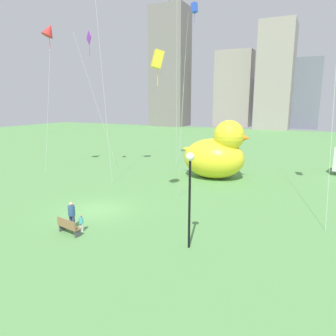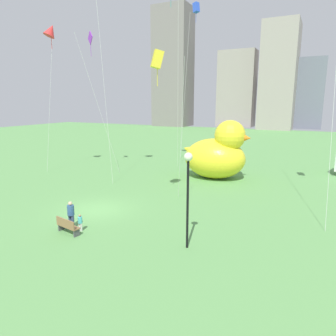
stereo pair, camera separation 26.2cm
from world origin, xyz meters
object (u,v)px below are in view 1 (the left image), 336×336
Objects in this scene: person_child at (81,222)px; kite_purple at (90,45)px; kite_blue at (194,9)px; park_bench at (68,226)px; lamppost at (190,180)px; kite_red at (49,31)px; kite_yellow at (158,60)px; giant_inflatable_duck at (216,154)px; person_adult at (72,214)px.

kite_purple is (-8.98, 12.60, 12.05)m from person_child.
park_bench is at bearing -83.93° from kite_blue.
kite_red is (-18.73, 10.20, 10.39)m from lamppost.
lamppost is at bearing 11.95° from park_bench.
kite_yellow is at bearing 130.06° from lamppost.
person_child is at bearing -54.52° from kite_purple.
kite_purple is at bearing 142.21° from lamppost.
kite_red is at bearing 151.43° from lamppost.
kite_purple is 15.07m from kite_blue.
giant_inflatable_duck is 0.48× the size of kite_purple.
kite_yellow is at bearing -75.59° from kite_blue.
kite_blue is at bearing 97.11° from person_child.
lamppost is 21.27m from kite_purple.
person_child is at bearing -82.89° from kite_blue.
kite_red reaches higher than person_adult.
person_adult is at bearing -113.32° from kite_yellow.
person_child is 6.94m from lamppost.
kite_yellow is (14.29, -4.92, -4.05)m from kite_red.
person_adult is at bearing -84.62° from kite_blue.
kite_purple is 1.32× the size of kite_yellow.
person_adult is at bearing -104.37° from giant_inflatable_duck.
person_adult is at bearing 170.67° from person_child.
person_child is at bearing 55.96° from park_bench.
kite_purple is at bearing -166.77° from giant_inflatable_duck.
park_bench is at bearing -108.13° from kite_yellow.
person_adult is 7.51m from lamppost.
lamppost is at bearing -49.94° from kite_yellow.
kite_blue reaches higher than kite_red.
giant_inflatable_duck is at bearing 81.77° from kite_yellow.
kite_blue is (-2.38, 25.20, 17.31)m from person_adult.
kite_blue is 21.54m from kite_yellow.
park_bench is 21.48m from kite_red.
kite_red is (-11.72, 10.88, 13.01)m from person_adult.
kite_purple is 0.73× the size of kite_blue.
park_bench is at bearing -56.97° from kite_purple.
person_child is 15.87m from giant_inflatable_duck.
person_adult reaches higher than park_bench.
giant_inflatable_duck reaches higher than person_child.
person_adult is 0.15× the size of kite_yellow.
person_child is 0.05× the size of kite_blue.
kite_purple reaches higher than kite_yellow.
lamppost is at bearing 5.55° from person_adult.
person_adult is 15.88m from giant_inflatable_duck.
park_bench is 1.01× the size of person_adult.
kite_yellow reaches higher than lamppost.
giant_inflatable_duck reaches higher than lamppost.
giant_inflatable_duck is at bearing -57.49° from kite_blue.
kite_yellow is at bearing 73.64° from person_child.
park_bench is 1.63× the size of person_child.
kite_purple is at bearing 125.48° from person_child.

